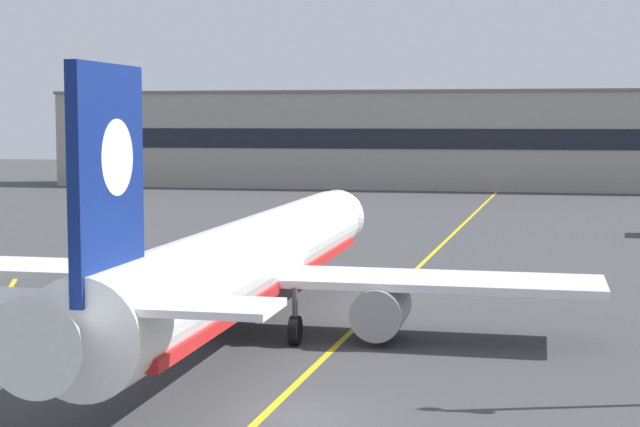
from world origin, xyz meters
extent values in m
plane|color=#3D3D3F|center=(0.00, 0.00, 0.00)|extent=(400.00, 400.00, 0.00)
cube|color=yellow|center=(0.00, 30.00, 0.00)|extent=(8.58, 179.82, 0.01)
cylinder|color=white|center=(-5.27, 12.78, 3.50)|extent=(4.40, 36.06, 3.80)
cone|color=white|center=(-4.95, 32.08, 3.50)|extent=(3.65, 2.66, 3.61)
cone|color=white|center=(-5.59, -6.61, 3.90)|extent=(2.90, 2.85, 2.85)
cube|color=red|center=(-5.27, 12.78, 2.46)|extent=(4.28, 33.18, 0.44)
cube|color=black|center=(-4.98, 30.18, 4.17)|extent=(2.87, 1.15, 0.60)
cube|color=white|center=(-5.26, 13.38, 2.65)|extent=(32.08, 5.33, 0.36)
cylinder|color=gray|center=(-11.48, 12.49, 1.43)|extent=(2.36, 3.64, 2.30)
cylinder|color=black|center=(-11.44, 14.34, 1.43)|extent=(1.96, 0.21, 1.95)
cylinder|color=gray|center=(0.92, 12.28, 1.43)|extent=(2.36, 3.64, 2.30)
cylinder|color=black|center=(0.95, 14.13, 1.43)|extent=(1.96, 0.21, 1.95)
cube|color=navy|center=(-5.53, -3.01, 8.05)|extent=(0.48, 4.81, 7.20)
cylinder|color=white|center=(-5.53, -2.71, 8.77)|extent=(0.48, 2.41, 2.40)
cube|color=white|center=(-5.54, -3.61, 4.36)|extent=(11.05, 2.98, 0.24)
cylinder|color=#4C4C51|center=(-5.03, 27.28, 1.48)|extent=(0.24, 0.24, 1.60)
cylinder|color=black|center=(-5.03, 27.28, 0.45)|extent=(0.41, 0.91, 0.90)
cylinder|color=#4C4C51|center=(-7.90, 10.83, 1.77)|extent=(0.24, 0.24, 1.60)
cylinder|color=black|center=(-7.90, 10.83, 0.65)|extent=(0.42, 1.31, 1.30)
cylinder|color=#4C4C51|center=(-2.70, 10.74, 1.77)|extent=(0.24, 0.24, 1.60)
cylinder|color=black|center=(-2.70, 10.74, 0.65)|extent=(0.42, 1.31, 1.30)
cone|color=orange|center=(-5.46, 29.02, 0.28)|extent=(0.36, 0.36, 0.55)
cylinder|color=white|center=(-5.46, 29.02, 0.30)|extent=(0.23, 0.23, 0.07)
cube|color=orange|center=(-5.46, 29.02, 0.01)|extent=(0.44, 0.44, 0.03)
cube|color=#9E998E|center=(10.19, 114.50, 6.79)|extent=(142.20, 12.00, 13.57)
cube|color=black|center=(10.19, 108.45, 7.19)|extent=(136.51, 0.12, 2.80)
cube|color=slate|center=(10.19, 114.50, 13.77)|extent=(142.60, 12.40, 0.40)
camera|label=1|loc=(7.04, -32.61, 9.97)|focal=57.40mm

